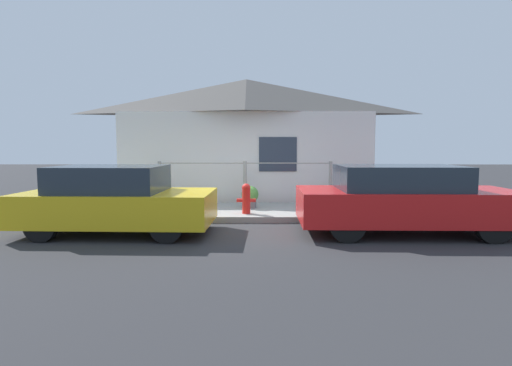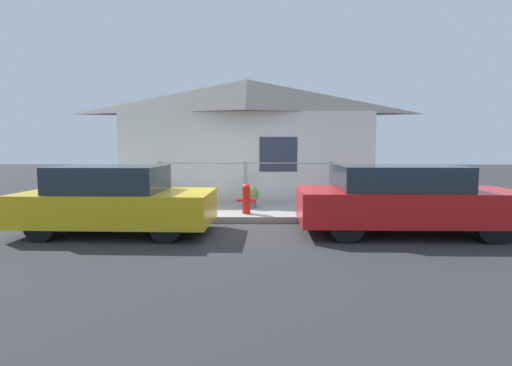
{
  "view_description": "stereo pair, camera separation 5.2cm",
  "coord_description": "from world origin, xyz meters",
  "px_view_note": "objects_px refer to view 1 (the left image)",
  "views": [
    {
      "loc": [
        0.36,
        -8.98,
        1.75
      ],
      "look_at": [
        0.32,
        0.3,
        0.9
      ],
      "focal_mm": 28.0,
      "sensor_mm": 36.0,
      "label": 1
    },
    {
      "loc": [
        0.42,
        -8.98,
        1.75
      ],
      "look_at": [
        0.32,
        0.3,
        0.9
      ],
      "focal_mm": 28.0,
      "sensor_mm": 36.0,
      "label": 2
    }
  ],
  "objects_px": {
    "car_left": "(116,200)",
    "car_right": "(404,199)",
    "fire_hydrant": "(246,198)",
    "potted_plant_by_fence": "(142,197)",
    "potted_plant_near_hydrant": "(250,196)"
  },
  "relations": [
    {
      "from": "car_right",
      "to": "car_left",
      "type": "bearing_deg",
      "value": -179.11
    },
    {
      "from": "car_left",
      "to": "potted_plant_near_hydrant",
      "type": "xyz_separation_m",
      "value": [
        2.63,
        2.41,
        -0.22
      ]
    },
    {
      "from": "potted_plant_near_hydrant",
      "to": "car_right",
      "type": "bearing_deg",
      "value": -37.64
    },
    {
      "from": "fire_hydrant",
      "to": "car_left",
      "type": "bearing_deg",
      "value": -148.64
    },
    {
      "from": "car_left",
      "to": "potted_plant_by_fence",
      "type": "height_order",
      "value": "car_left"
    },
    {
      "from": "fire_hydrant",
      "to": "potted_plant_by_fence",
      "type": "height_order",
      "value": "fire_hydrant"
    },
    {
      "from": "potted_plant_near_hydrant",
      "to": "potted_plant_by_fence",
      "type": "bearing_deg",
      "value": 172.44
    },
    {
      "from": "car_left",
      "to": "car_right",
      "type": "bearing_deg",
      "value": 1.7
    },
    {
      "from": "car_right",
      "to": "potted_plant_by_fence",
      "type": "height_order",
      "value": "car_right"
    },
    {
      "from": "car_left",
      "to": "potted_plant_near_hydrant",
      "type": "bearing_deg",
      "value": 44.22
    },
    {
      "from": "car_left",
      "to": "potted_plant_near_hydrant",
      "type": "height_order",
      "value": "car_left"
    },
    {
      "from": "car_left",
      "to": "potted_plant_by_fence",
      "type": "relative_size",
      "value": 7.69
    },
    {
      "from": "car_left",
      "to": "fire_hydrant",
      "type": "bearing_deg",
      "value": 33.07
    },
    {
      "from": "car_left",
      "to": "car_right",
      "type": "height_order",
      "value": "car_right"
    },
    {
      "from": "car_right",
      "to": "potted_plant_near_hydrant",
      "type": "xyz_separation_m",
      "value": [
        -3.13,
        2.42,
        -0.24
      ]
    }
  ]
}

